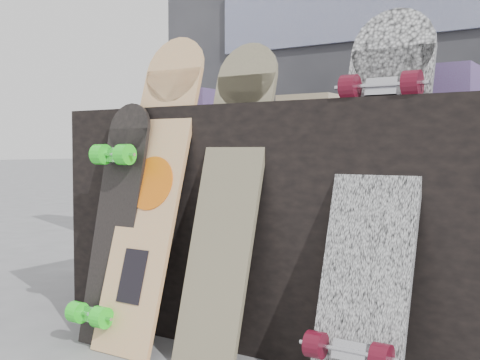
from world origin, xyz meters
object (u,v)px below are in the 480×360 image
Objects in this scene: longboard_celtic at (230,188)px; longboard_cascadia at (375,187)px; skateboard_dark at (112,220)px; longboard_geisha at (153,179)px; vendor_table at (293,221)px.

longboard_cascadia is at bearing 1.82° from longboard_celtic.
longboard_cascadia reaches higher than longboard_celtic.
longboard_celtic reaches higher than skateboard_dark.
longboard_geisha reaches higher than skateboard_dark.
longboard_celtic is 0.94× the size of longboard_cascadia.
vendor_table is 1.52× the size of longboard_geisha.
skateboard_dark is at bearing -173.17° from longboard_cascadia.
longboard_celtic reaches higher than vendor_table.
vendor_table is 1.96× the size of skateboard_dark.
longboard_cascadia is (0.76, 0.04, -0.00)m from longboard_geisha.
longboard_geisha is 0.20m from skateboard_dark.
longboard_geisha is 0.76m from longboard_cascadia.
longboard_geisha is at bearing -174.87° from longboard_celtic.
longboard_celtic is at bearing 12.30° from skateboard_dark.
skateboard_dark is at bearing -138.14° from vendor_table.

